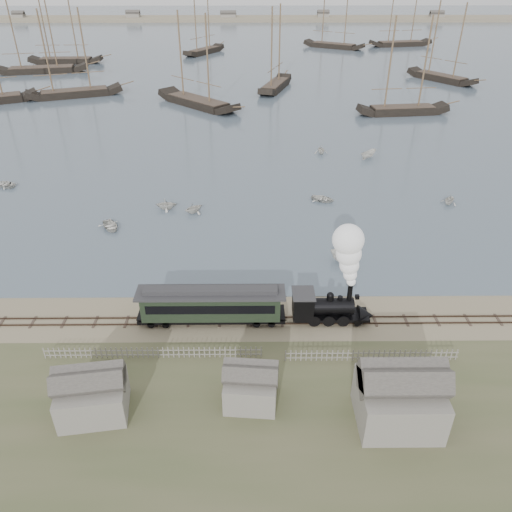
{
  "coord_description": "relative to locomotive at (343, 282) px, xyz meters",
  "views": [
    {
      "loc": [
        2.18,
        -39.82,
        30.38
      ],
      "look_at": [
        2.55,
        4.38,
        3.5
      ],
      "focal_mm": 35.0,
      "sensor_mm": 36.0,
      "label": 1
    }
  ],
  "objects": [
    {
      "name": "schooner_2",
      "position": [
        -20.82,
        79.36,
        5.53
      ],
      "size": [
        21.13,
        20.97,
        20.0
      ],
      "primitive_type": null,
      "rotation": [
        0.0,
        0.0,
        -0.78
      ],
      "color": "black",
      "rests_on": "harbor_water"
    },
    {
      "name": "schooner_4",
      "position": [
        24.85,
        72.08,
        5.53
      ],
      "size": [
        20.35,
        6.78,
        20.0
      ],
      "primitive_type": null,
      "rotation": [
        0.0,
        0.0,
        0.11
      ],
      "color": "black",
      "rests_on": "harbor_water"
    },
    {
      "name": "beached_dinghy",
      "position": [
        -11.98,
        2.03,
        -4.08
      ],
      "size": [
        4.99,
        5.29,
        0.89
      ],
      "primitive_type": "imported",
      "rotation": [
        0.0,
        0.0,
        0.96
      ],
      "color": "silver",
      "rests_on": "ground"
    },
    {
      "name": "rowboat_7",
      "position": [
        3.91,
        46.93,
        -3.75
      ],
      "size": [
        2.94,
        2.6,
        1.43
      ],
      "primitive_type": "imported",
      "rotation": [
        0.0,
        0.0,
        0.1
      ],
      "color": "silver",
      "rests_on": "harbor_water"
    },
    {
      "name": "rowboat_8",
      "position": [
        -20.16,
        24.68,
        -3.7
      ],
      "size": [
        2.59,
        2.98,
        1.54
      ],
      "primitive_type": "imported",
      "rotation": [
        0.0,
        0.0,
        1.59
      ],
      "color": "silver",
      "rests_on": "harbor_water"
    },
    {
      "name": "ground",
      "position": [
        -10.47,
        2.0,
        -4.53
      ],
      "size": [
        600.0,
        600.0,
        0.0
      ],
      "primitive_type": "plane",
      "color": "gray",
      "rests_on": "ground"
    },
    {
      "name": "rowboat_2",
      "position": [
        1.9,
        10.27,
        -3.83
      ],
      "size": [
        3.27,
        3.16,
        1.28
      ],
      "primitive_type": "imported",
      "rotation": [
        0.0,
        0.0,
        3.89
      ],
      "color": "silver",
      "rests_on": "harbor_water"
    },
    {
      "name": "rowboat_0",
      "position": [
        -26.53,
        18.99,
        -4.09
      ],
      "size": [
        4.48,
        4.09,
        0.76
      ],
      "primitive_type": "imported",
      "rotation": [
        0.0,
        0.0,
        0.52
      ],
      "color": "silver",
      "rests_on": "harbor_water"
    },
    {
      "name": "schooner_9",
      "position": [
        48.49,
        166.22,
        5.53
      ],
      "size": [
        24.38,
        9.7,
        20.0
      ],
      "primitive_type": null,
      "rotation": [
        0.0,
        0.0,
        0.18
      ],
      "color": "black",
      "rests_on": "harbor_water"
    },
    {
      "name": "harbor_water",
      "position": [
        -10.47,
        172.0,
        -4.5
      ],
      "size": [
        600.0,
        336.0,
        0.06
      ],
      "primitive_type": "cube",
      "color": "#445362",
      "rests_on": "ground"
    },
    {
      "name": "schooner_7",
      "position": [
        -24.99,
        149.77,
        5.53
      ],
      "size": [
        14.1,
        19.14,
        20.0
      ],
      "primitive_type": null,
      "rotation": [
        0.0,
        0.0,
        1.02
      ],
      "color": "black",
      "rests_on": "harbor_water"
    },
    {
      "name": "locomotive",
      "position": [
        0.0,
        0.0,
        0.0
      ],
      "size": [
        7.89,
        2.95,
        9.84
      ],
      "color": "black",
      "rests_on": "ground"
    },
    {
      "name": "schooner_1",
      "position": [
        -51.96,
        88.4,
        5.53
      ],
      "size": [
        23.18,
        12.9,
        20.0
      ],
      "primitive_type": null,
      "rotation": [
        0.0,
        0.0,
        0.36
      ],
      "color": "black",
      "rests_on": "harbor_water"
    },
    {
      "name": "rail_track",
      "position": [
        -10.47,
        0.0,
        -4.49
      ],
      "size": [
        120.0,
        1.8,
        0.16
      ],
      "color": "#38281E",
      "rests_on": "ground"
    },
    {
      "name": "schooner_6",
      "position": [
        -67.98,
        132.2,
        5.53
      ],
      "size": [
        23.07,
        6.15,
        20.0
      ],
      "primitive_type": null,
      "rotation": [
        0.0,
        0.0,
        0.04
      ],
      "color": "black",
      "rests_on": "harbor_water"
    },
    {
      "name": "shed_left",
      "position": [
        -20.47,
        -11.0,
        -4.53
      ],
      "size": [
        5.0,
        4.0,
        4.1
      ],
      "primitive_type": null,
      "color": "gray",
      "rests_on": "ground"
    },
    {
      "name": "rowboat_4",
      "position": [
        19.51,
        25.99,
        -3.78
      ],
      "size": [
        3.46,
        3.41,
        1.38
      ],
      "primitive_type": "imported",
      "rotation": [
        0.0,
        0.0,
        5.6
      ],
      "color": "silver",
      "rests_on": "harbor_water"
    },
    {
      "name": "shed_right",
      "position": [
        2.53,
        -12.0,
        -4.53
      ],
      "size": [
        6.0,
        5.0,
        5.1
      ],
      "primitive_type": null,
      "color": "gray",
      "rests_on": "ground"
    },
    {
      "name": "passenger_coach",
      "position": [
        -12.2,
        0.0,
        -2.39
      ],
      "size": [
        13.92,
        2.68,
        3.38
      ],
      "color": "black",
      "rests_on": "ground"
    },
    {
      "name": "schooner_10",
      "position": [
        -70.49,
        117.52,
        5.53
      ],
      "size": [
        26.92,
        11.05,
        20.0
      ],
      "primitive_type": null,
      "rotation": [
        0.0,
        0.0,
        0.2
      ],
      "color": "black",
      "rests_on": "harbor_water"
    },
    {
      "name": "picket_fence_west",
      "position": [
        -16.97,
        -5.0,
        -4.53
      ],
      "size": [
        19.0,
        0.1,
        1.2
      ],
      "primitive_type": null,
      "color": "gray",
      "rests_on": "ground"
    },
    {
      "name": "schooner_8",
      "position": [
        22.42,
        161.77,
        5.53
      ],
      "size": [
        22.5,
        16.35,
        20.0
      ],
      "primitive_type": null,
      "rotation": [
        0.0,
        0.0,
        -0.54
      ],
      "color": "black",
      "rests_on": "harbor_water"
    },
    {
      "name": "shed_mid",
      "position": [
        -8.47,
        -10.0,
        -4.53
      ],
      "size": [
        4.0,
        3.5,
        3.6
      ],
      "primitive_type": null,
      "color": "gray",
      "rests_on": "ground"
    },
    {
      "name": "schooner_3",
      "position": [
        -2.14,
        95.76,
        5.53
      ],
      "size": [
        10.24,
        20.03,
        20.0
      ],
      "primitive_type": null,
      "rotation": [
        0.0,
        0.0,
        1.26
      ],
      "color": "black",
      "rests_on": "harbor_water"
    },
    {
      "name": "rowboat_5",
      "position": [
        11.79,
        44.49,
        -3.79
      ],
      "size": [
        3.32,
        3.55,
        1.37
      ],
      "primitive_type": "imported",
      "rotation": [
        0.0,
        0.0,
        2.28
      ],
      "color": "silver",
      "rests_on": "harbor_water"
    },
    {
      "name": "schooner_5",
      "position": [
        44.21,
        105.23,
        5.53
      ],
      "size": [
        15.9,
        19.53,
        20.0
      ],
      "primitive_type": null,
      "rotation": [
        0.0,
        0.0,
        -0.95
      ],
      "color": "black",
      "rests_on": "harbor_water"
    },
    {
      "name": "rowboat_6",
      "position": [
        -45.88,
        32.82,
        -4.09
      ],
      "size": [
        3.9,
        4.39,
        0.75
      ],
      "primitive_type": "imported",
      "rotation": [
        0.0,
        0.0,
        4.27
      ],
      "color": "silver",
      "rests_on": "harbor_water"
    },
    {
      "name": "picket_fence_east",
      "position": [
        2.03,
        -5.5,
        -4.53
      ],
      "size": [
        15.0,
        0.1,
        1.2
      ],
      "primitive_type": null,
      "color": "gray",
      "rests_on": "ground"
    },
    {
      "name": "rowboat_1",
      "position": [
        -16.26,
        23.52,
        -3.74
      ],
      "size": [
        3.63,
        3.68,
        1.47
      ],
      "primitive_type": "imported",
      "rotation": [
        0.0,
        0.0,
        2.27
      ],
      "color": "silver",
      "rests_on": "harbor_water"
    },
    {
      "name": "rowboat_3",
      "position": [
        1.8,
        27.12,
        -4.12
      ],
      "size": [
        3.71,
        4.15,
        0.71
      ],
      "primitive_type": "imported",
      "rotation": [
        0.0,
        0.0,
        1.11
      ],
      "color": "silver",
      "rests_on": "harbor_water"
    },
    {
      "name": "far_spit",
      "position": [
        -10.47,
        252.0,
        -4.53
      ],
      "size": [
        500.0,
        20.0,
        1.8
      ],
      "primitive_type": "cube",
      "color": "tan",
      "rests_on": "ground"
    }
  ]
}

